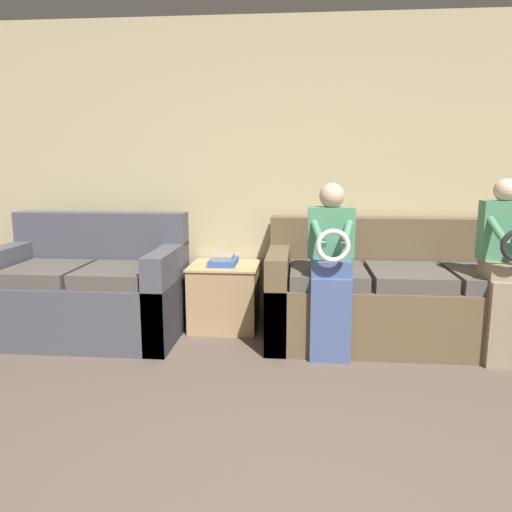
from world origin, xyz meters
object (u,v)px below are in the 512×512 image
object	(u,v)px
couch_side	(90,292)
child_left_seated	(331,263)
couch_main	(403,297)
side_shelf	(225,295)
book_stack	(223,260)
child_right_seated	(505,263)

from	to	relation	value
couch_side	child_left_seated	xyz separation A→B (m)	(1.87, -0.26, 0.33)
couch_main	child_left_seated	xyz separation A→B (m)	(-0.58, -0.38, 0.34)
child_left_seated	side_shelf	distance (m)	1.08
side_shelf	book_stack	bearing A→B (deg)	-164.64
child_left_seated	side_shelf	size ratio (longest dim) A/B	2.17
couch_main	child_left_seated	bearing A→B (deg)	-147.04
couch_side	child_right_seated	size ratio (longest dim) A/B	1.14
book_stack	couch_side	bearing A→B (deg)	-164.17
side_shelf	book_stack	world-z (taller)	book_stack
couch_main	couch_side	distance (m)	2.46
couch_main	child_right_seated	xyz separation A→B (m)	(0.58, -0.38, 0.35)
child_right_seated	side_shelf	distance (m)	2.12
couch_main	side_shelf	size ratio (longest dim) A/B	3.70
book_stack	child_right_seated	bearing A→B (deg)	-15.34
couch_side	child_right_seated	bearing A→B (deg)	-4.92
child_right_seated	book_stack	size ratio (longest dim) A/B	4.01
couch_main	book_stack	distance (m)	1.46
side_shelf	child_left_seated	bearing A→B (deg)	-33.58
child_right_seated	book_stack	bearing A→B (deg)	164.66
side_shelf	book_stack	distance (m)	0.30
child_right_seated	couch_side	bearing A→B (deg)	175.08
couch_main	side_shelf	xyz separation A→B (m)	(-1.42, 0.18, -0.06)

